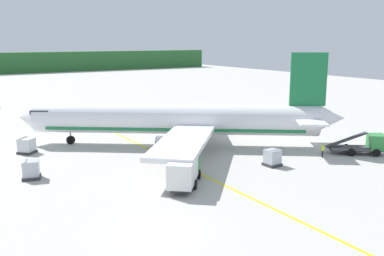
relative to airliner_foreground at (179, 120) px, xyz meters
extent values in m
cube|color=#B7B5AD|center=(-13.98, 27.00, -3.49)|extent=(240.00, 320.00, 0.20)
cylinder|color=white|center=(-0.46, 0.33, 0.11)|extent=(31.41, 24.15, 3.80)
cone|color=white|center=(-16.03, 11.57, 0.11)|extent=(4.06, 4.33, 3.61)
cone|color=white|center=(15.43, -11.14, 0.51)|extent=(4.49, 4.49, 3.23)
cube|color=#192333|center=(-14.24, 10.28, 0.96)|extent=(3.84, 4.02, 0.60)
cube|color=white|center=(-4.19, -8.25, -0.56)|extent=(14.25, 15.12, 0.50)
cylinder|color=slate|center=(-4.05, -4.97, -1.76)|extent=(3.88, 3.66, 2.20)
cube|color=white|center=(6.51, 6.57, -0.56)|extent=(12.12, 16.27, 0.50)
cylinder|color=slate|center=(3.45, 5.40, -1.76)|extent=(3.88, 3.66, 2.20)
cube|color=#19723F|center=(12.92, -9.33, 5.26)|extent=(3.78, 2.87, 6.50)
cube|color=white|center=(12.92, -9.33, 0.51)|extent=(8.68, 10.31, 0.24)
cube|color=#19723F|center=(-0.46, 0.33, -0.94)|extent=(28.38, 21.89, 0.36)
cylinder|color=black|center=(-11.55, 8.34, -2.84)|extent=(1.10, 0.93, 1.10)
cylinder|color=gray|center=(-11.55, 8.34, -2.04)|extent=(0.20, 0.20, 0.50)
cylinder|color=black|center=(-0.77, -2.65, -2.84)|extent=(1.10, 0.93, 1.10)
cylinder|color=gray|center=(-0.77, -2.65, -2.04)|extent=(0.20, 0.20, 0.50)
cylinder|color=black|center=(2.28, 1.56, -2.84)|extent=(1.10, 0.93, 1.10)
cylinder|color=gray|center=(2.28, 1.56, -2.04)|extent=(0.20, 0.20, 0.50)
cube|color=#338C3F|center=(-5.70, -11.64, -1.89)|extent=(2.84, 2.79, 1.80)
cube|color=#192333|center=(-5.16, -10.98, -1.53)|extent=(1.47, 1.24, 0.94)
cube|color=white|center=(-7.81, -14.19, -1.67)|extent=(4.77, 5.11, 2.23)
cube|color=#262628|center=(-7.24, -13.49, -2.87)|extent=(5.41, 6.08, 0.16)
cylinder|color=black|center=(-6.74, -11.17, -2.94)|extent=(0.79, 0.87, 0.90)
cylinder|color=black|center=(-5.04, -12.57, -2.94)|extent=(0.79, 0.87, 0.90)
cylinder|color=black|center=(-8.66, -13.48, -2.94)|extent=(0.79, 0.87, 0.90)
cylinder|color=black|center=(-6.96, -14.89, -2.94)|extent=(0.79, 0.87, 0.90)
cube|color=#338C3F|center=(17.89, -15.90, -1.89)|extent=(2.75, 2.84, 1.80)
cube|color=#192333|center=(18.58, -16.40, -1.53)|extent=(1.15, 1.54, 0.94)
cube|color=#4C4C51|center=(15.34, -14.05, -2.67)|extent=(4.94, 4.43, 0.24)
cube|color=#2D2D33|center=(15.02, -13.82, -1.69)|extent=(4.28, 3.46, 1.97)
cube|color=#262628|center=(16.07, -14.58, -2.87)|extent=(6.00, 4.95, 0.16)
cylinder|color=black|center=(18.29, -14.84, -2.94)|extent=(0.89, 0.76, 0.90)
cylinder|color=black|center=(17.00, -16.62, -2.94)|extent=(0.89, 0.76, 0.90)
cylinder|color=black|center=(15.99, -13.16, -2.94)|extent=(0.89, 0.76, 0.90)
cylinder|color=black|center=(14.69, -14.94, -2.94)|extent=(0.89, 0.76, 0.90)
cube|color=#333338|center=(-18.99, -3.87, -3.24)|extent=(2.10, 2.10, 0.30)
cube|color=#B2B7C1|center=(-18.99, -3.87, -2.33)|extent=(1.85, 1.85, 1.52)
cube|color=#B2B7C1|center=(-19.50, -3.73, -1.72)|extent=(1.01, 1.62, 0.55)
cube|color=#333338|center=(-17.38, 6.47, -3.24)|extent=(2.49, 2.49, 0.30)
cube|color=silver|center=(-17.38, 6.47, -2.33)|extent=(2.21, 2.21, 1.52)
cube|color=silver|center=(-17.76, 6.87, -1.72)|extent=(1.58, 1.56, 0.57)
cube|color=#333338|center=(4.11, -13.01, -3.24)|extent=(1.66, 1.66, 0.30)
cube|color=#B2B7C1|center=(4.11, -13.01, -2.35)|extent=(1.45, 1.45, 1.49)
cube|color=#B2B7C1|center=(4.12, -13.50, -1.75)|extent=(1.45, 0.63, 0.54)
cylinder|color=#191E33|center=(11.35, -13.57, -2.99)|extent=(0.14, 0.14, 0.80)
cylinder|color=#191E33|center=(11.45, -13.42, -2.99)|extent=(0.14, 0.14, 0.80)
cube|color=#CCE519|center=(11.40, -13.50, -2.29)|extent=(0.42, 0.49, 0.60)
cube|color=silver|center=(11.40, -13.50, -2.26)|extent=(0.44, 0.50, 0.06)
sphere|color=tan|center=(11.40, -13.50, -1.88)|extent=(0.22, 0.22, 0.22)
cylinder|color=#CCE519|center=(11.26, -13.72, -2.26)|extent=(0.09, 0.09, 0.57)
cylinder|color=#CCE519|center=(11.55, -13.27, -2.26)|extent=(0.09, 0.09, 0.57)
cylinder|color=#191E33|center=(-3.76, -7.91, -2.97)|extent=(0.14, 0.14, 0.84)
cylinder|color=#191E33|center=(-3.87, -8.05, -2.97)|extent=(0.14, 0.14, 0.84)
cube|color=#CCE519|center=(-3.82, -7.98, -2.23)|extent=(0.44, 0.48, 0.63)
cube|color=silver|center=(-3.82, -7.98, -2.20)|extent=(0.46, 0.50, 0.06)
sphere|color=tan|center=(-3.82, -7.98, -1.80)|extent=(0.23, 0.23, 0.23)
cylinder|color=#CCE519|center=(-3.65, -7.77, -2.20)|extent=(0.09, 0.09, 0.60)
cylinder|color=#CCE519|center=(-3.98, -8.20, -2.20)|extent=(0.09, 0.09, 0.60)
cube|color=yellow|center=(-4.06, -4.67, -3.39)|extent=(0.30, 60.00, 0.01)
camera|label=1|loc=(-26.79, -46.34, 9.95)|focal=40.07mm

